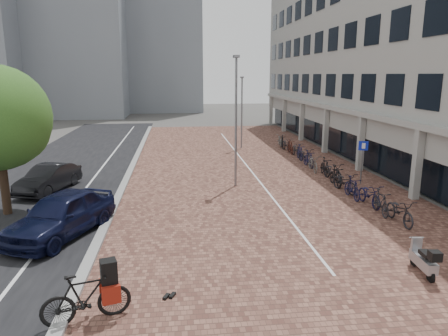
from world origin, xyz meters
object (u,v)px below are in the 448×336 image
(car_navy, at_px, (61,215))
(parking_sign, at_px, (362,156))
(hero_bike, at_px, (86,297))
(car_dark, at_px, (49,178))
(scooter_front, at_px, (423,259))

(car_navy, distance_m, parking_sign, 15.14)
(parking_sign, bearing_deg, hero_bike, -118.98)
(car_dark, relative_size, parking_sign, 1.73)
(hero_bike, bearing_deg, parking_sign, -62.99)
(hero_bike, height_order, parking_sign, parking_sign)
(car_dark, distance_m, hero_bike, 12.62)
(car_dark, height_order, parking_sign, parking_sign)
(scooter_front, relative_size, parking_sign, 0.61)
(car_navy, height_order, hero_bike, car_navy)
(hero_bike, bearing_deg, scooter_front, -98.34)
(scooter_front, bearing_deg, hero_bike, -166.10)
(scooter_front, xyz_separation_m, parking_sign, (2.67, 10.04, 1.08))
(hero_bike, xyz_separation_m, scooter_front, (9.33, 1.33, -0.17))
(hero_bike, relative_size, parking_sign, 0.93)
(car_dark, xyz_separation_m, scooter_front, (13.54, -10.57, -0.18))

